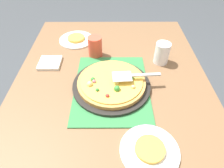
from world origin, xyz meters
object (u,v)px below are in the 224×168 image
(pizza_pan, at_px, (112,85))
(plate_near_left, at_px, (150,151))
(pizza, at_px, (112,82))
(cup_near, at_px, (96,47))
(cup_far, at_px, (162,53))
(served_slice_right, at_px, (77,38))
(napkin_stack, at_px, (50,63))
(pizza_server, at_px, (133,75))
(served_slice_left, at_px, (151,149))
(plate_far_right, at_px, (77,40))

(pizza_pan, xyz_separation_m, plate_near_left, (-0.34, -0.14, -0.01))
(pizza, distance_m, cup_near, 0.29)
(pizza_pan, height_order, cup_far, cup_far)
(plate_near_left, height_order, cup_near, cup_near)
(pizza_pan, bearing_deg, served_slice_right, 27.77)
(napkin_stack, bearing_deg, cup_near, -71.71)
(cup_near, bearing_deg, napkin_stack, 108.29)
(plate_near_left, height_order, cup_far, cup_far)
(pizza_pan, distance_m, served_slice_right, 0.49)
(cup_near, distance_m, pizza_server, 0.32)
(pizza_server, bearing_deg, served_slice_left, -173.13)
(plate_near_left, bearing_deg, pizza_pan, 22.34)
(napkin_stack, bearing_deg, pizza_server, -111.92)
(plate_near_left, bearing_deg, pizza_server, 6.87)
(plate_near_left, height_order, napkin_stack, napkin_stack)
(plate_near_left, xyz_separation_m, served_slice_left, (0.00, 0.00, 0.01))
(cup_far, distance_m, pizza_server, 0.27)
(pizza_pan, relative_size, served_slice_left, 3.45)
(served_slice_left, xyz_separation_m, served_slice_right, (0.78, 0.37, 0.00))
(plate_far_right, bearing_deg, cup_far, -114.73)
(pizza, relative_size, cup_near, 2.75)
(plate_near_left, bearing_deg, plate_far_right, 25.45)
(pizza_pan, bearing_deg, cup_near, 19.20)
(pizza_pan, height_order, cup_near, cup_near)
(plate_near_left, xyz_separation_m, cup_near, (0.61, 0.23, 0.06))
(napkin_stack, bearing_deg, plate_far_right, -24.76)
(pizza, xyz_separation_m, cup_near, (0.27, 0.09, 0.03))
(cup_far, bearing_deg, pizza, 126.17)
(plate_far_right, relative_size, cup_near, 1.83)
(served_slice_left, distance_m, served_slice_right, 0.86)
(plate_near_left, distance_m, plate_far_right, 0.86)
(plate_far_right, xyz_separation_m, pizza_server, (-0.43, -0.33, 0.06))
(napkin_stack, bearing_deg, pizza_pan, -118.16)
(cup_far, bearing_deg, pizza_pan, 126.07)
(pizza_pan, relative_size, served_slice_right, 3.45)
(pizza, distance_m, plate_near_left, 0.37)
(plate_far_right, xyz_separation_m, served_slice_right, (0.00, 0.00, 0.01))
(cup_far, relative_size, pizza_server, 0.52)
(pizza, relative_size, plate_near_left, 1.50)
(plate_far_right, height_order, cup_near, cup_near)
(plate_near_left, xyz_separation_m, served_slice_right, (0.78, 0.37, 0.01))
(pizza_pan, xyz_separation_m, served_slice_left, (-0.34, -0.14, 0.01))
(served_slice_left, height_order, cup_near, cup_near)
(pizza, xyz_separation_m, served_slice_right, (0.44, 0.23, -0.02))
(cup_far, height_order, pizza_server, cup_far)
(pizza_server, bearing_deg, napkin_stack, 68.08)
(served_slice_right, bearing_deg, served_slice_left, -154.55)
(pizza_pan, distance_m, cup_near, 0.29)
(plate_far_right, xyz_separation_m, cup_far, (-0.23, -0.51, 0.06))
(cup_near, bearing_deg, served_slice_left, -159.03)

